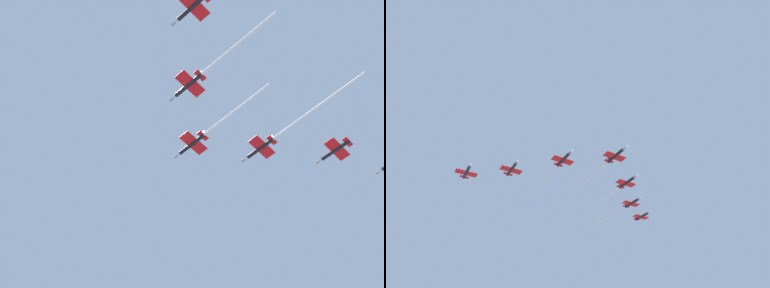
% 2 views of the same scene
% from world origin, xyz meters
% --- Properties ---
extents(jet_lead, '(13.97, 34.41, 2.52)m').
position_xyz_m(jet_lead, '(-21.61, 13.52, 142.15)').
color(jet_lead, black).
extents(jet_port_inner, '(14.35, 35.56, 2.52)m').
position_xyz_m(jet_port_inner, '(-11.45, 31.25, 141.37)').
color(jet_port_inner, black).
extents(jet_starboard_inner, '(16.33, 41.49, 2.52)m').
position_xyz_m(jet_starboard_inner, '(-41.13, 23.98, 142.94)').
color(jet_starboard_inner, black).
extents(jet_port_outer, '(14.43, 35.78, 2.52)m').
position_xyz_m(jet_port_outer, '(-1.99, 51.08, 142.00)').
color(jet_port_outer, black).
extents(jet_starboard_outer, '(9.22, 12.09, 2.52)m').
position_xyz_m(jet_starboard_outer, '(-57.40, 24.62, 142.31)').
color(jet_starboard_outer, black).
extents(jet_center_rear, '(17.04, 43.63, 2.52)m').
position_xyz_m(jet_center_rear, '(8.01, 69.28, 142.35)').
color(jet_center_rear, black).
extents(jet_port_trail, '(9.22, 12.09, 2.52)m').
position_xyz_m(jet_port_trail, '(-75.27, 30.09, 141.96)').
color(jet_port_trail, black).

